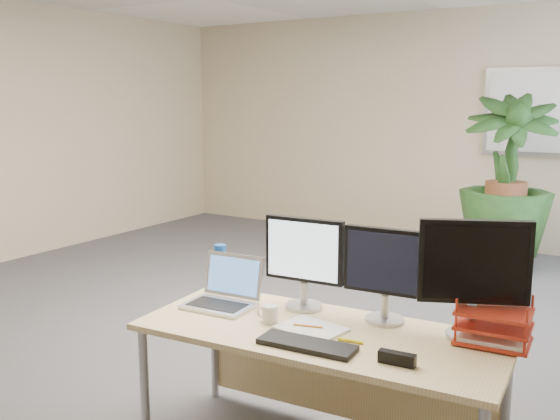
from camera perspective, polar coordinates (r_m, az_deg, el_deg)
The scene contains 17 objects.
floor at distance 4.32m, azimuth -3.88°, elevation -12.97°, with size 8.00×8.00×0.00m, color #424246.
back_wall at distance 7.59m, azimuth 14.09°, elevation 7.26°, with size 7.00×0.04×2.70m, color #CAB68F.
whiteboard at distance 7.27m, azimuth 23.19°, elevation 8.21°, with size 1.30×0.04×0.95m.
desk at distance 3.05m, azimuth 4.35°, elevation -12.68°, with size 1.73×0.83×0.65m.
floor_plant at distance 6.56m, azimuth 19.93°, elevation 1.27°, with size 0.84×0.84×1.50m, color #153915.
monitor_left at distance 3.13m, azimuth 2.22°, elevation -4.31°, with size 0.42×0.19×0.47m.
monitor_right at distance 2.98m, azimuth 9.66°, elevation -5.32°, with size 0.41×0.19×0.45m.
monitor_dark at distance 2.86m, azimuth 17.33°, elevation -5.37°, with size 0.46×0.24×0.54m.
laptop at distance 3.26m, azimuth -5.08°, elevation -7.56°, with size 0.36×0.32×0.24m.
keyboard at distance 2.73m, azimuth 2.47°, elevation -12.19°, with size 0.43×0.14×0.02m, color black.
coffee_mug at distance 3.00m, azimuth -0.98°, elevation -9.48°, with size 0.11×0.08×0.08m.
spiral_notebook at distance 2.92m, azimuth 2.87°, elevation -10.80°, with size 0.29×0.22×0.01m, color white.
orange_pen at distance 2.92m, azimuth 2.58°, elevation -10.56°, with size 0.01×0.01×0.14m, color orange.
yellow_highlighter at distance 2.80m, azimuth 6.48°, elevation -11.79°, with size 0.02×0.02×0.12m, color yellow.
water_bottle at distance 3.45m, azimuth -5.48°, elevation -5.42°, with size 0.07×0.07×0.27m.
letter_tray at distance 2.90m, azimuth 18.93°, elevation -10.24°, with size 0.32×0.25×0.14m.
stapler at distance 2.60m, azimuth 10.65°, elevation -13.19°, with size 0.15×0.04×0.05m, color black.
Camera 1 is at (2.34, -3.21, 1.70)m, focal length 40.00 mm.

